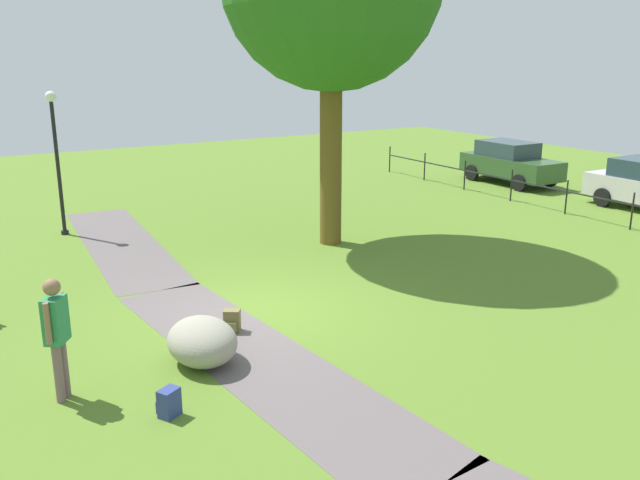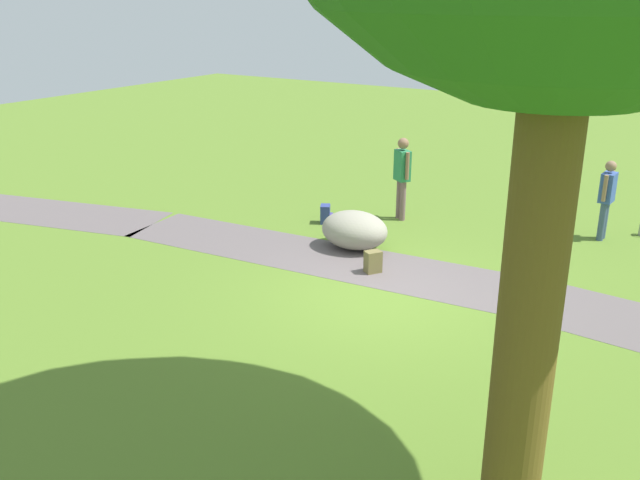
% 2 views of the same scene
% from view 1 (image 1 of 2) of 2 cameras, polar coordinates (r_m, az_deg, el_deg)
% --- Properties ---
extents(ground_plane, '(48.00, 48.00, 0.00)m').
position_cam_1_polar(ground_plane, '(12.94, -5.28, -5.93)').
color(ground_plane, '#557627').
extents(footpath_segment_near, '(8.11, 2.38, 0.01)m').
position_cam_1_polar(footpath_segment_near, '(18.02, -16.54, -0.26)').
color(footpath_segment_near, '#605657').
rests_on(footpath_segment_near, ground).
extents(footpath_segment_mid, '(8.11, 2.32, 0.01)m').
position_cam_1_polar(footpath_segment_mid, '(10.93, -5.27, -10.12)').
color(footpath_segment_mid, '#605657').
rests_on(footpath_segment_mid, ground).
extents(lamp_post, '(0.28, 0.28, 3.80)m').
position_cam_1_polar(lamp_post, '(19.00, -21.53, 7.27)').
color(lamp_post, black).
rests_on(lamp_post, ground).
extents(lawn_boulder, '(1.37, 1.10, 0.73)m').
position_cam_1_polar(lawn_boulder, '(10.81, -9.99, -8.49)').
color(lawn_boulder, gray).
rests_on(lawn_boulder, ground).
extents(man_near_boulder, '(0.43, 0.41, 1.80)m').
position_cam_1_polar(man_near_boulder, '(10.01, -21.50, -7.13)').
color(man_near_boulder, '#77585D').
rests_on(man_near_boulder, ground).
extents(backpack_by_boulder, '(0.35, 0.34, 0.40)m').
position_cam_1_polar(backpack_by_boulder, '(11.96, -7.49, -6.86)').
color(backpack_by_boulder, brown).
rests_on(backpack_by_boulder, ground).
extents(spare_backpack_on_lawn, '(0.34, 0.34, 0.40)m').
position_cam_1_polar(spare_backpack_on_lawn, '(9.51, -12.75, -13.37)').
color(spare_backpack_on_lawn, navy).
rests_on(spare_backpack_on_lawn, ground).
extents(park_fence, '(22.05, 0.05, 1.05)m').
position_cam_1_polar(park_fence, '(20.37, 25.05, 2.49)').
color(park_fence, '#232326').
rests_on(park_fence, ground).
extents(parked_coupe_black, '(3.94, 1.79, 1.56)m').
position_cam_1_polar(parked_coupe_black, '(26.17, 15.84, 6.40)').
color(parked_coupe_black, '#32532C').
rests_on(parked_coupe_black, ground).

